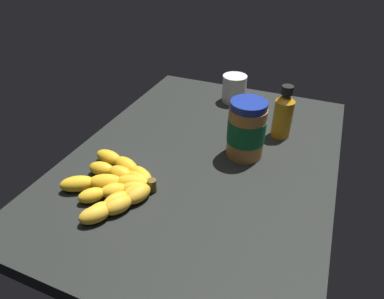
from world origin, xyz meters
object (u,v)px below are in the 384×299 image
(honey_bottle, at_px, (283,114))
(coffee_mug, at_px, (234,88))
(banana_bunch, at_px, (116,184))
(peanut_butter_jar, at_px, (246,130))

(honey_bottle, height_order, coffee_mug, honey_bottle)
(coffee_mug, bearing_deg, banana_bunch, 168.47)
(peanut_butter_jar, xyz_separation_m, coffee_mug, (0.30, 0.12, -0.03))
(peanut_butter_jar, height_order, coffee_mug, peanut_butter_jar)
(honey_bottle, distance_m, coffee_mug, 0.25)
(coffee_mug, bearing_deg, peanut_butter_jar, -158.24)
(honey_bottle, bearing_deg, coffee_mug, 48.96)
(banana_bunch, relative_size, honey_bottle, 1.56)
(honey_bottle, bearing_deg, banana_bunch, 141.99)
(peanut_butter_jar, distance_m, honey_bottle, 0.15)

